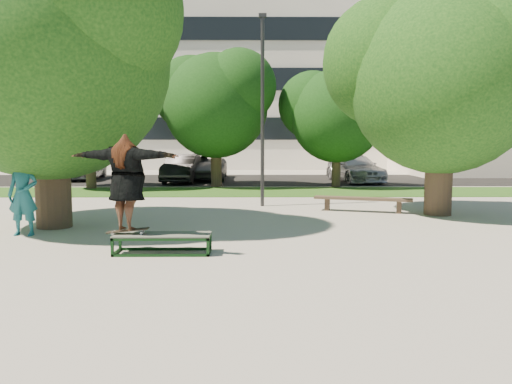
{
  "coord_description": "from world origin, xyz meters",
  "views": [
    {
      "loc": [
        0.67,
        -11.17,
        2.12
      ],
      "look_at": [
        0.76,
        0.6,
        0.91
      ],
      "focal_mm": 35.0,
      "sensor_mm": 36.0,
      "label": 1
    }
  ],
  "objects_px": {
    "car_silver_a": "(83,165)",
    "car_dark": "(182,169)",
    "car_silver_b": "(355,168)",
    "lamppost": "(262,109)",
    "bystander": "(23,195)",
    "tree_left": "(45,44)",
    "bench": "(362,200)",
    "car_grey": "(203,166)",
    "grind_box": "(163,244)",
    "tree_right": "(439,70)"
  },
  "relations": [
    {
      "from": "lamppost",
      "to": "car_silver_a",
      "type": "distance_m",
      "value": 15.03
    },
    {
      "from": "tree_right",
      "to": "car_grey",
      "type": "relative_size",
      "value": 1.24
    },
    {
      "from": "car_dark",
      "to": "car_grey",
      "type": "distance_m",
      "value": 2.03
    },
    {
      "from": "tree_right",
      "to": "car_grey",
      "type": "bearing_deg",
      "value": 121.29
    },
    {
      "from": "bench",
      "to": "car_dark",
      "type": "relative_size",
      "value": 0.66
    },
    {
      "from": "car_silver_b",
      "to": "tree_left",
      "type": "bearing_deg",
      "value": -137.21
    },
    {
      "from": "tree_right",
      "to": "car_silver_a",
      "type": "distance_m",
      "value": 19.93
    },
    {
      "from": "tree_right",
      "to": "lamppost",
      "type": "xyz_separation_m",
      "value": [
        -4.92,
        1.92,
        -0.94
      ]
    },
    {
      "from": "lamppost",
      "to": "bench",
      "type": "distance_m",
      "value": 4.3
    },
    {
      "from": "bench",
      "to": "car_silver_b",
      "type": "bearing_deg",
      "value": 97.31
    },
    {
      "from": "grind_box",
      "to": "car_silver_a",
      "type": "xyz_separation_m",
      "value": [
        -7.61,
        18.21,
        0.63
      ]
    },
    {
      "from": "lamppost",
      "to": "bench",
      "type": "bearing_deg",
      "value": -25.37
    },
    {
      "from": "car_grey",
      "to": "car_silver_b",
      "type": "relative_size",
      "value": 1.09
    },
    {
      "from": "bystander",
      "to": "car_silver_b",
      "type": "relative_size",
      "value": 0.38
    },
    {
      "from": "bench",
      "to": "car_dark",
      "type": "bearing_deg",
      "value": 140.44
    },
    {
      "from": "car_silver_b",
      "to": "lamppost",
      "type": "bearing_deg",
      "value": -127.39
    },
    {
      "from": "grind_box",
      "to": "car_silver_b",
      "type": "distance_m",
      "value": 17.98
    },
    {
      "from": "tree_left",
      "to": "grind_box",
      "type": "bearing_deg",
      "value": -42.48
    },
    {
      "from": "car_grey",
      "to": "grind_box",
      "type": "bearing_deg",
      "value": -87.93
    },
    {
      "from": "tree_left",
      "to": "bystander",
      "type": "height_order",
      "value": "tree_left"
    },
    {
      "from": "bystander",
      "to": "car_dark",
      "type": "distance_m",
      "value": 14.42
    },
    {
      "from": "lamppost",
      "to": "bystander",
      "type": "distance_m",
      "value": 7.76
    },
    {
      "from": "tree_right",
      "to": "lamppost",
      "type": "height_order",
      "value": "tree_right"
    },
    {
      "from": "tree_left",
      "to": "car_silver_b",
      "type": "distance_m",
      "value": 17.42
    },
    {
      "from": "tree_right",
      "to": "car_silver_a",
      "type": "bearing_deg",
      "value": 137.73
    },
    {
      "from": "tree_left",
      "to": "tree_right",
      "type": "height_order",
      "value": "tree_left"
    },
    {
      "from": "bystander",
      "to": "car_grey",
      "type": "relative_size",
      "value": 0.35
    },
    {
      "from": "bystander",
      "to": "car_silver_b",
      "type": "xyz_separation_m",
      "value": [
        10.46,
        14.69,
        -0.22
      ]
    },
    {
      "from": "bystander",
      "to": "car_grey",
      "type": "xyz_separation_m",
      "value": [
        2.46,
        16.16,
        -0.19
      ]
    },
    {
      "from": "grind_box",
      "to": "bystander",
      "type": "xyz_separation_m",
      "value": [
        -3.44,
        1.86,
        0.73
      ]
    },
    {
      "from": "tree_left",
      "to": "car_dark",
      "type": "bearing_deg",
      "value": 84.0
    },
    {
      "from": "bench",
      "to": "bystander",
      "type": "bearing_deg",
      "value": -138.92
    },
    {
      "from": "tree_left",
      "to": "car_silver_a",
      "type": "xyz_separation_m",
      "value": [
        -4.33,
        15.21,
        -3.61
      ]
    },
    {
      "from": "car_dark",
      "to": "lamppost",
      "type": "bearing_deg",
      "value": -65.08
    },
    {
      "from": "car_silver_a",
      "to": "bench",
      "type": "bearing_deg",
      "value": -51.04
    },
    {
      "from": "car_grey",
      "to": "car_silver_b",
      "type": "xyz_separation_m",
      "value": [
        8.0,
        -1.47,
        -0.03
      ]
    },
    {
      "from": "tree_left",
      "to": "car_silver_b",
      "type": "xyz_separation_m",
      "value": [
        10.29,
        13.55,
        -3.73
      ]
    },
    {
      "from": "tree_right",
      "to": "car_dark",
      "type": "relative_size",
      "value": 1.5
    },
    {
      "from": "tree_left",
      "to": "car_silver_b",
      "type": "relative_size",
      "value": 1.49
    },
    {
      "from": "lamppost",
      "to": "car_grey",
      "type": "bearing_deg",
      "value": 105.11
    },
    {
      "from": "tree_left",
      "to": "car_silver_b",
      "type": "bearing_deg",
      "value": 52.78
    },
    {
      "from": "bench",
      "to": "car_grey",
      "type": "xyz_separation_m",
      "value": [
        -5.97,
        12.52,
        0.36
      ]
    },
    {
      "from": "car_silver_a",
      "to": "car_dark",
      "type": "height_order",
      "value": "car_silver_a"
    },
    {
      "from": "tree_left",
      "to": "grind_box",
      "type": "distance_m",
      "value": 6.13
    },
    {
      "from": "bystander",
      "to": "car_grey",
      "type": "height_order",
      "value": "bystander"
    },
    {
      "from": "lamppost",
      "to": "car_dark",
      "type": "height_order",
      "value": "lamppost"
    },
    {
      "from": "tree_left",
      "to": "car_dark",
      "type": "distance_m",
      "value": 13.78
    },
    {
      "from": "lamppost",
      "to": "tree_left",
      "type": "bearing_deg",
      "value": -143.58
    },
    {
      "from": "tree_right",
      "to": "grind_box",
      "type": "bearing_deg",
      "value": -144.3
    },
    {
      "from": "lamppost",
      "to": "bystander",
      "type": "bearing_deg",
      "value": -137.27
    }
  ]
}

